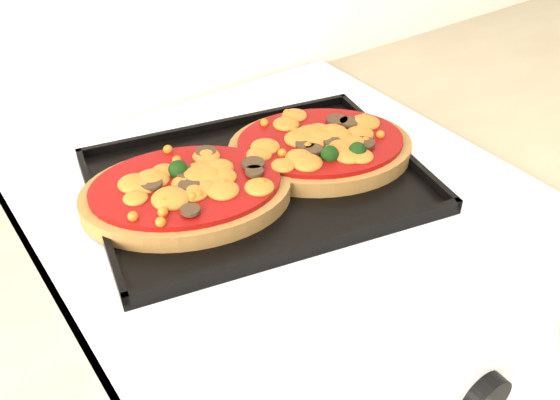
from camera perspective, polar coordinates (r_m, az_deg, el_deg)
control_panel at (r=0.68m, az=16.31°, el=-16.29°), size 0.60×0.02×0.09m
knob_center at (r=0.68m, az=18.26°, el=-16.81°), size 0.06×0.02×0.06m
baking_tray at (r=0.80m, az=-2.05°, el=1.87°), size 0.46×0.38×0.02m
pizza_left at (r=0.76m, az=-8.56°, el=0.95°), size 0.31×0.27×0.04m
pizza_right at (r=0.84m, az=3.71°, el=5.02°), size 0.31×0.28×0.04m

